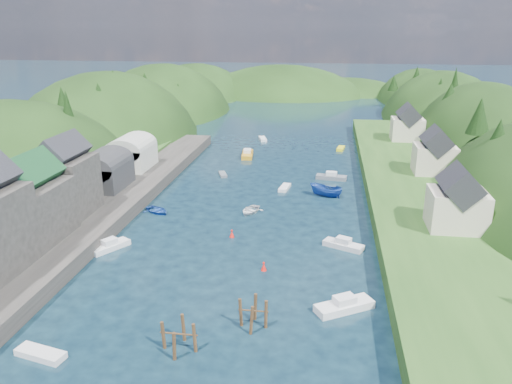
% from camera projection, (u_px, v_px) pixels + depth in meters
% --- Properties ---
extents(ground, '(600.00, 600.00, 0.00)m').
position_uv_depth(ground, '(273.00, 176.00, 95.67)').
color(ground, black).
rests_on(ground, ground).
extents(hillside_left, '(44.00, 245.56, 52.00)m').
position_uv_depth(hillside_left, '(109.00, 171.00, 127.86)').
color(hillside_left, black).
rests_on(hillside_left, ground).
extents(hillside_right, '(36.00, 245.56, 48.00)m').
position_uv_depth(hillside_right, '(478.00, 184.00, 115.30)').
color(hillside_right, black).
rests_on(hillside_right, ground).
extents(far_hills, '(103.00, 68.00, 44.00)m').
position_uv_depth(far_hills, '(308.00, 118.00, 215.26)').
color(far_hills, black).
rests_on(far_hills, ground).
extents(hill_trees, '(91.53, 147.60, 12.36)m').
position_uv_depth(hill_trees, '(280.00, 107.00, 105.14)').
color(hill_trees, black).
rests_on(hill_trees, ground).
extents(quay_left, '(12.00, 110.00, 2.00)m').
position_uv_depth(quay_left, '(80.00, 222.00, 70.51)').
color(quay_left, '#2D2B28').
rests_on(quay_left, ground).
extents(terrace_left_grass, '(12.00, 110.00, 2.50)m').
position_uv_depth(terrace_left_grass, '(34.00, 218.00, 71.39)').
color(terrace_left_grass, '#234719').
rests_on(terrace_left_grass, ground).
extents(quayside_buildings, '(8.00, 35.84, 12.90)m').
position_uv_depth(quayside_buildings, '(0.00, 216.00, 56.08)').
color(quayside_buildings, '#2D2B28').
rests_on(quayside_buildings, quay_left).
extents(boat_sheds, '(7.00, 21.00, 7.50)m').
position_uv_depth(boat_sheds, '(118.00, 159.00, 87.25)').
color(boat_sheds, '#2D2D30').
rests_on(boat_sheds, quay_left).
extents(terrace_right, '(16.00, 120.00, 2.40)m').
position_uv_depth(terrace_right, '(416.00, 192.00, 82.47)').
color(terrace_right, '#234719').
rests_on(terrace_right, ground).
extents(right_bank_cottages, '(9.00, 59.24, 8.41)m').
position_uv_depth(right_bank_cottages, '(429.00, 153.00, 88.40)').
color(right_bank_cottages, beige).
rests_on(right_bank_cottages, terrace_right).
extents(piling_cluster_near, '(3.42, 3.17, 3.34)m').
position_uv_depth(piling_cluster_near, '(179.00, 339.00, 44.06)').
color(piling_cluster_near, '#382314').
rests_on(piling_cluster_near, ground).
extents(piling_cluster_far, '(2.90, 2.74, 3.48)m').
position_uv_depth(piling_cluster_far, '(253.00, 316.00, 47.47)').
color(piling_cluster_far, '#382314').
rests_on(piling_cluster_far, ground).
extents(channel_buoy_near, '(0.70, 0.70, 1.10)m').
position_uv_depth(channel_buoy_near, '(264.00, 267.00, 58.63)').
color(channel_buoy_near, red).
rests_on(channel_buoy_near, ground).
extents(channel_buoy_far, '(0.70, 0.70, 1.10)m').
position_uv_depth(channel_buoy_far, '(232.00, 234.00, 67.84)').
color(channel_buoy_far, red).
rests_on(channel_buoy_far, ground).
extents(moored_boats, '(34.86, 96.92, 2.22)m').
position_uv_depth(moored_boats, '(268.00, 206.00, 77.92)').
color(moored_boats, silver).
rests_on(moored_boats, ground).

